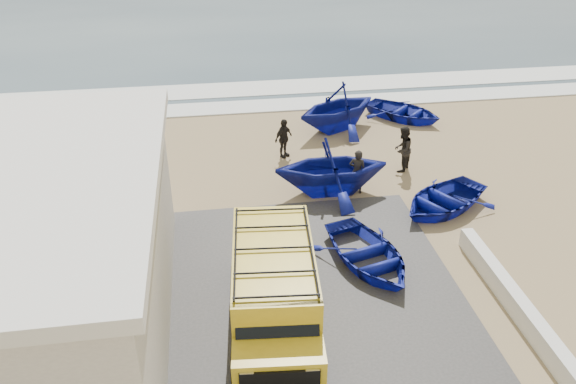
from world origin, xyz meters
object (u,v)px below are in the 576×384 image
van (274,287)px  fisherman_back (284,138)px  boat_near_right (443,199)px  fisherman_front (357,171)px  boat_mid_left (331,167)px  boat_far_left (337,107)px  parapet (516,304)px  boat_far_right (403,111)px  boat_near_left (368,254)px  fisherman_middle (402,149)px

van → fisherman_back: bearing=85.4°
fisherman_back → van: bearing=-140.1°
boat_near_right → fisherman_front: (-2.49, 1.51, 0.43)m
boat_near_right → fisherman_back: bearing=-166.5°
boat_mid_left → boat_far_left: (1.42, 5.30, 0.02)m
boat_mid_left → boat_far_left: 5.49m
parapet → van: bearing=175.1°
boat_mid_left → fisherman_front: size_ratio=2.42×
boat_near_right → boat_far_right: (1.23, 7.56, -0.00)m
van → fisherman_back: (1.53, 9.10, -0.36)m
parapet → fisherman_front: (-2.38, 6.51, 0.51)m
van → boat_far_left: size_ratio=1.30×
parapet → boat_mid_left: bearing=116.3°
boat_near_left → boat_far_right: same height
van → boat_near_left: 3.55m
boat_near_right → fisherman_back: 6.50m
boat_near_right → fisherman_front: fisherman_front is taller
boat_near_left → fisherman_back: size_ratio=2.25×
boat_mid_left → fisherman_back: 3.25m
fisherman_back → boat_far_left: bearing=0.6°
boat_mid_left → van: bearing=156.0°
van → boat_far_left: 12.11m
boat_far_right → fisherman_middle: (-1.69, -4.73, 0.49)m
van → fisherman_back: 9.23m
van → fisherman_front: van is taller
boat_far_right → boat_mid_left: bearing=-171.4°
fisherman_middle → fisherman_back: (-4.10, 1.78, -0.08)m
parapet → boat_far_right: 12.64m
boat_mid_left → boat_far_left: size_ratio=0.98×
boat_near_left → boat_far_left: boat_far_left is taller
boat_mid_left → fisherman_middle: 3.17m
parapet → boat_near_right: boat_near_right is taller
boat_near_right → boat_far_left: bearing=164.6°
boat_near_left → boat_mid_left: bearing=76.4°
boat_far_right → fisherman_front: bearing=-165.3°
boat_near_right → boat_far_right: boat_near_right is taller
parapet → boat_near_right: size_ratio=1.73×
boat_near_left → boat_far_left: size_ratio=0.89×
boat_far_right → boat_near_left: bearing=-157.6°
boat_far_left → fisherman_front: size_ratio=2.45×
boat_far_right → fisherman_middle: size_ratio=2.03×
fisherman_middle → fisherman_back: fisherman_middle is taller
boat_far_left → fisherman_back: bearing=-76.5°
boat_far_left → fisherman_middle: boat_far_left is taller
boat_near_left → fisherman_front: size_ratio=2.19×
boat_far_right → fisherman_front: (-3.72, -6.05, 0.43)m
boat_far_left → fisherman_back: (-2.61, -2.28, -0.25)m
van → boat_near_left: van is taller
fisherman_front → fisherman_middle: bearing=-121.1°
parapet → fisherman_front: bearing=110.1°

